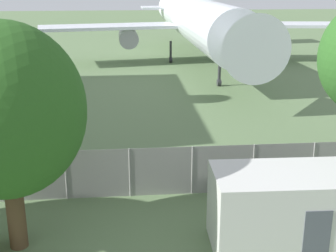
{
  "coord_description": "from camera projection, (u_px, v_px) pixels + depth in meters",
  "views": [
    {
      "loc": [
        -0.09,
        -7.1,
        8.6
      ],
      "look_at": [
        1.83,
        13.34,
        2.0
      ],
      "focal_mm": 50.0,
      "sensor_mm": 36.0,
      "label": 1
    }
  ],
  "objects": [
    {
      "name": "portable_cabin",
      "position": [
        282.0,
        210.0,
        15.24
      ],
      "size": [
        4.64,
        2.68,
        2.64
      ],
      "rotation": [
        0.0,
        0.0,
        -0.03
      ],
      "color": "silver",
      "rests_on": "ground"
    },
    {
      "name": "tree_near_hangar",
      "position": [
        5.0,
        111.0,
        14.18
      ],
      "size": [
        4.97,
        4.97,
        7.44
      ],
      "color": "#4C3823",
      "rests_on": "ground"
    },
    {
      "name": "perimeter_fence",
      "position": [
        130.0,
        173.0,
        18.85
      ],
      "size": [
        56.07,
        0.07,
        2.07
      ],
      "color": "gray",
      "rests_on": "ground"
    },
    {
      "name": "airplane",
      "position": [
        198.0,
        21.0,
        46.74
      ],
      "size": [
        31.99,
        40.06,
        13.03
      ],
      "rotation": [
        0.0,
        0.0,
        -1.55
      ],
      "color": "white",
      "rests_on": "ground"
    }
  ]
}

